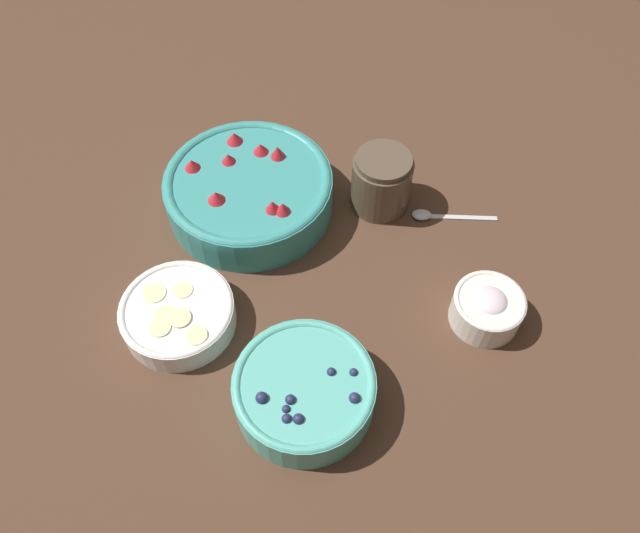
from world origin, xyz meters
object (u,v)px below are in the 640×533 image
jar_chocolate (381,183)px  bowl_blueberries (304,390)px  bowl_cream (487,307)px  bowl_bananas (178,313)px  bowl_strawberries (249,190)px

jar_chocolate → bowl_blueberries: bearing=-69.9°
bowl_cream → bowl_bananas: bearing=-140.4°
bowl_bananas → jar_chocolate: bearing=76.2°
bowl_blueberries → bowl_cream: size_ratio=1.83×
bowl_blueberries → bowl_strawberries: bearing=144.1°
bowl_bananas → bowl_strawberries: bearing=106.9°
bowl_strawberries → jar_chocolate: jar_chocolate is taller
bowl_bananas → bowl_cream: 0.44m
bowl_strawberries → bowl_bananas: (0.07, -0.22, -0.02)m
bowl_blueberries → bowl_cream: 0.29m
bowl_strawberries → bowl_cream: bearing=7.5°
bowl_cream → bowl_blueberries: bearing=-114.9°
bowl_strawberries → bowl_blueberries: bearing=-35.9°
bowl_blueberries → bowl_bananas: (-0.22, -0.02, -0.01)m
bowl_blueberries → jar_chocolate: jar_chocolate is taller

